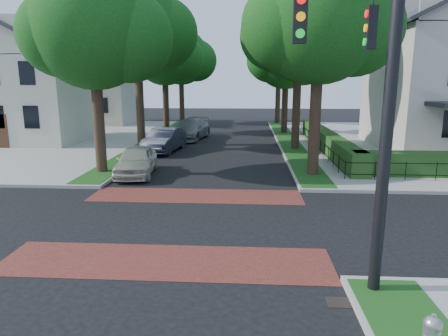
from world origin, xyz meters
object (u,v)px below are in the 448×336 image
(traffic_signal, at_px, (377,86))
(parked_car_front, at_px, (136,161))
(parked_car_rear, at_px, (190,129))
(parked_car_middle, at_px, (164,140))

(traffic_signal, height_order, parked_car_front, traffic_signal)
(parked_car_front, distance_m, parked_car_rear, 13.36)
(parked_car_front, relative_size, parked_car_rear, 0.77)
(parked_car_front, xyz_separation_m, parked_car_middle, (0.00, 7.08, 0.07))
(parked_car_rear, bearing_deg, traffic_signal, -64.38)
(traffic_signal, relative_size, parked_car_rear, 1.36)
(parked_car_front, relative_size, parked_car_middle, 0.89)
(parked_car_front, bearing_deg, traffic_signal, -58.79)
(traffic_signal, bearing_deg, parked_car_middle, 114.82)
(parked_car_front, height_order, parked_car_middle, parked_car_middle)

